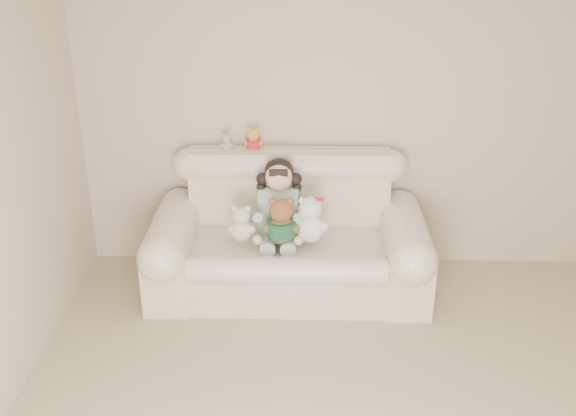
{
  "coord_description": "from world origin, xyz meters",
  "views": [
    {
      "loc": [
        -0.49,
        -2.6,
        2.82
      ],
      "look_at": [
        -0.6,
        1.9,
        0.75
      ],
      "focal_mm": 42.61,
      "sensor_mm": 36.0,
      "label": 1
    }
  ],
  "objects_px": {
    "seated_child": "(279,199)",
    "brown_teddy": "(281,216)",
    "sofa": "(288,231)",
    "cream_teddy": "(241,220)",
    "white_cat": "(310,214)"
  },
  "relations": [
    {
      "from": "white_cat",
      "to": "cream_teddy",
      "type": "distance_m",
      "value": 0.5
    },
    {
      "from": "sofa",
      "to": "brown_teddy",
      "type": "bearing_deg",
      "value": -106.06
    },
    {
      "from": "sofa",
      "to": "seated_child",
      "type": "height_order",
      "value": "seated_child"
    },
    {
      "from": "brown_teddy",
      "to": "cream_teddy",
      "type": "height_order",
      "value": "brown_teddy"
    },
    {
      "from": "sofa",
      "to": "cream_teddy",
      "type": "distance_m",
      "value": 0.39
    },
    {
      "from": "brown_teddy",
      "to": "white_cat",
      "type": "height_order",
      "value": "white_cat"
    },
    {
      "from": "sofa",
      "to": "brown_teddy",
      "type": "distance_m",
      "value": 0.26
    },
    {
      "from": "brown_teddy",
      "to": "sofa",
      "type": "bearing_deg",
      "value": 61.4
    },
    {
      "from": "brown_teddy",
      "to": "cream_teddy",
      "type": "bearing_deg",
      "value": 160.9
    },
    {
      "from": "seated_child",
      "to": "brown_teddy",
      "type": "xyz_separation_m",
      "value": [
        0.02,
        -0.24,
        -0.03
      ]
    },
    {
      "from": "sofa",
      "to": "seated_child",
      "type": "relative_size",
      "value": 3.29
    },
    {
      "from": "sofa",
      "to": "cream_teddy",
      "type": "height_order",
      "value": "sofa"
    },
    {
      "from": "seated_child",
      "to": "white_cat",
      "type": "height_order",
      "value": "seated_child"
    },
    {
      "from": "seated_child",
      "to": "white_cat",
      "type": "relative_size",
      "value": 1.49
    },
    {
      "from": "sofa",
      "to": "seated_child",
      "type": "bearing_deg",
      "value": 131.89
    }
  ]
}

